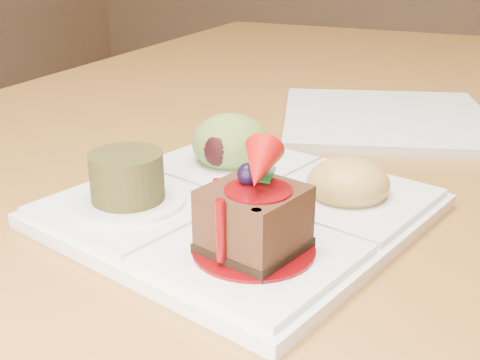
% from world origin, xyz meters
% --- Properties ---
extents(dining_table, '(1.00, 1.80, 0.75)m').
position_xyz_m(dining_table, '(0.00, 0.00, 0.68)').
color(dining_table, brown).
rests_on(dining_table, ground).
extents(sampler_plate, '(0.34, 0.34, 0.11)m').
position_xyz_m(sampler_plate, '(0.05, -0.29, 0.77)').
color(sampler_plate, silver).
rests_on(sampler_plate, dining_table).
extents(second_plate, '(0.33, 0.33, 0.01)m').
position_xyz_m(second_plate, '(0.11, 0.05, 0.76)').
color(second_plate, silver).
rests_on(second_plate, dining_table).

